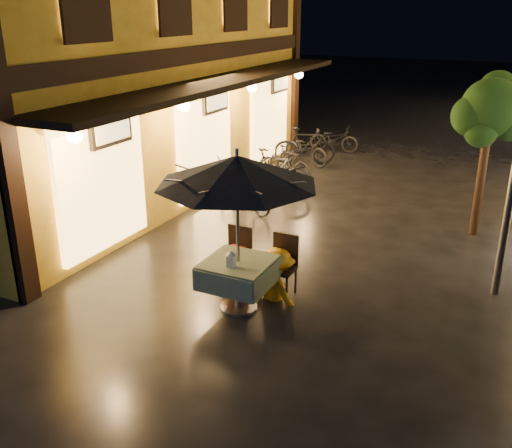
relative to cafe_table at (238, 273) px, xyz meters
The scene contains 17 objects.
ground 0.75m from the cafe_table, 24.06° to the left, with size 90.00×90.00×0.00m, color black.
west_building 7.44m from the cafe_table, 141.61° to the left, with size 5.90×11.40×7.40m.
street_tree 5.80m from the cafe_table, 58.83° to the left, with size 1.43×1.20×3.15m.
cafe_table is the anchor object (origin of this frame).
patio_umbrella 1.56m from the cafe_table, 90.00° to the right, with size 2.32×2.32×2.46m.
cafe_chair_left 0.84m from the cafe_table, 118.51° to the left, with size 0.42×0.42×0.97m.
cafe_chair_right 0.84m from the cafe_table, 61.49° to the left, with size 0.42×0.42×0.97m.
table_lantern 0.39m from the cafe_table, 90.00° to the right, with size 0.16×0.16×0.25m.
person_orange 0.67m from the cafe_table, 121.77° to the left, with size 0.73×0.57×1.50m, color red.
person_yellow 0.72m from the cafe_table, 59.48° to the left, with size 1.01×0.58×1.57m, color orange.
bicycle_0 4.40m from the cafe_table, 115.68° to the left, with size 0.58×1.66×0.87m, color black.
bicycle_1 5.60m from the cafe_table, 108.71° to the left, with size 0.52×1.84×1.11m, color black.
bicycle_2 5.86m from the cafe_table, 114.15° to the left, with size 0.61×1.74×0.91m, color black.
bicycle_3 6.89m from the cafe_table, 106.37° to the left, with size 0.42×1.47×0.88m, color black.
bicycle_4 8.59m from the cafe_table, 104.40° to the left, with size 0.59×1.68×0.88m, color black.
bicycle_5 8.58m from the cafe_table, 104.74° to the left, with size 0.49×1.74×1.05m, color black.
bicycle_6 10.28m from the cafe_table, 100.62° to the left, with size 0.53×1.52×0.80m, color #222229.
Camera 1 is at (3.09, -6.88, 4.25)m, focal length 40.00 mm.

